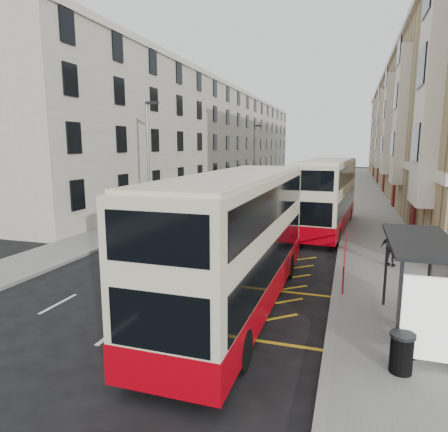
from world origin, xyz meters
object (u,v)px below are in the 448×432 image
(double_decker_rear, at_px, (326,195))
(litter_bin, at_px, (402,352))
(pedestrian_far, at_px, (392,248))
(pedestrian_near, at_px, (422,328))
(white_van, at_px, (259,181))
(street_lamp_near, at_px, (149,157))
(bus_shelter, at_px, (427,269))
(car_silver, at_px, (278,175))
(street_lamp_far, at_px, (255,152))
(car_red, at_px, (331,171))
(car_dark, at_px, (302,171))
(double_decker_front, at_px, (238,241))

(double_decker_rear, height_order, litter_bin, double_decker_rear)
(litter_bin, bearing_deg, pedestrian_far, 86.65)
(pedestrian_near, bearing_deg, white_van, -85.52)
(street_lamp_near, distance_m, pedestrian_far, 15.91)
(bus_shelter, xyz_separation_m, car_silver, (-13.54, 54.09, -1.42))
(street_lamp_far, height_order, car_silver, street_lamp_far)
(street_lamp_far, height_order, pedestrian_far, street_lamp_far)
(street_lamp_near, relative_size, double_decker_rear, 0.70)
(bus_shelter, distance_m, car_silver, 55.78)
(litter_bin, bearing_deg, car_red, 94.10)
(bus_shelter, height_order, white_van, bus_shelter)
(litter_bin, distance_m, car_dark, 68.84)
(double_decker_rear, xyz_separation_m, pedestrian_near, (3.27, -15.82, -1.31))
(street_lamp_far, xyz_separation_m, white_van, (1.15, -2.02, -3.86))
(pedestrian_far, bearing_deg, car_red, -57.74)
(pedestrian_near, relative_size, white_van, 0.30)
(street_lamp_far, relative_size, pedestrian_near, 4.83)
(street_lamp_near, distance_m, litter_bin, 20.37)
(double_decker_front, relative_size, white_van, 2.02)
(street_lamp_near, xyz_separation_m, double_decker_front, (9.28, -11.44, -2.36))
(pedestrian_far, xyz_separation_m, car_silver, (-13.36, 47.08, -0.24))
(pedestrian_near, relative_size, pedestrian_far, 1.03)
(white_van, relative_size, car_silver, 1.31)
(bus_shelter, distance_m, litter_bin, 2.49)
(bus_shelter, bearing_deg, double_decker_rear, 103.21)
(litter_bin, distance_m, pedestrian_near, 0.95)
(pedestrian_near, bearing_deg, car_red, -98.78)
(white_van, bearing_deg, car_red, 84.16)
(car_silver, height_order, car_dark, car_silver)
(pedestrian_far, bearing_deg, pedestrian_near, 117.05)
(double_decker_rear, distance_m, litter_bin, 16.85)
(street_lamp_near, relative_size, pedestrian_far, 4.96)
(pedestrian_near, height_order, pedestrian_far, pedestrian_near)
(bus_shelter, bearing_deg, car_red, 94.81)
(litter_bin, bearing_deg, car_silver, 102.93)
(street_lamp_far, xyz_separation_m, pedestrian_far, (14.51, -35.38, -3.68))
(double_decker_front, distance_m, pedestrian_far, 8.12)
(double_decker_rear, height_order, pedestrian_near, double_decker_rear)
(litter_bin, height_order, white_van, white_van)
(double_decker_rear, bearing_deg, bus_shelter, -72.34)
(bus_shelter, distance_m, street_lamp_near, 19.38)
(double_decker_front, distance_m, litter_bin, 5.74)
(bus_shelter, bearing_deg, car_dark, 99.48)
(street_lamp_far, distance_m, double_decker_rear, 30.00)
(car_dark, bearing_deg, pedestrian_near, -67.16)
(street_lamp_far, height_order, double_decker_rear, street_lamp_far)
(bus_shelter, xyz_separation_m, pedestrian_far, (-0.18, 7.01, -1.18))
(double_decker_front, bearing_deg, car_red, 90.49)
(white_van, relative_size, car_dark, 1.39)
(street_lamp_near, height_order, pedestrian_near, street_lamp_near)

